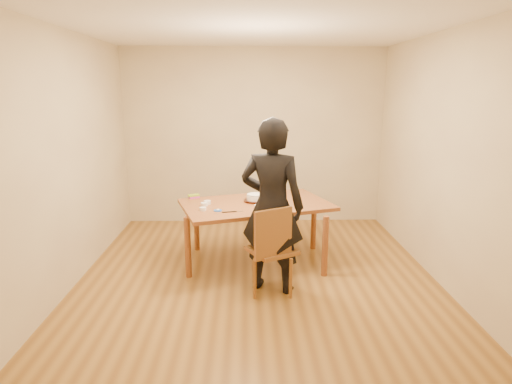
{
  "coord_description": "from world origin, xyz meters",
  "views": [
    {
      "loc": [
        -0.11,
        -4.4,
        2.09
      ],
      "look_at": [
        -0.01,
        0.5,
        0.9
      ],
      "focal_mm": 30.0,
      "sensor_mm": 36.0,
      "label": 1
    }
  ],
  "objects_px": {
    "dining_table": "(256,205)",
    "cake": "(255,197)",
    "cake_plate": "(255,201)",
    "person": "(272,206)",
    "dining_chair": "(272,250)"
  },
  "relations": [
    {
      "from": "dining_table",
      "to": "cake",
      "type": "bearing_deg",
      "value": 82.12
    },
    {
      "from": "cake_plate",
      "to": "person",
      "type": "xyz_separation_m",
      "value": [
        0.16,
        -0.81,
        0.15
      ]
    },
    {
      "from": "person",
      "to": "cake",
      "type": "bearing_deg",
      "value": -60.04
    },
    {
      "from": "cake_plate",
      "to": "person",
      "type": "height_order",
      "value": "person"
    },
    {
      "from": "cake",
      "to": "cake_plate",
      "type": "bearing_deg",
      "value": 0.0
    },
    {
      "from": "dining_table",
      "to": "cake",
      "type": "relative_size",
      "value": 8.88
    },
    {
      "from": "dining_chair",
      "to": "cake_plate",
      "type": "height_order",
      "value": "cake_plate"
    },
    {
      "from": "dining_chair",
      "to": "cake_plate",
      "type": "xyz_separation_m",
      "value": [
        -0.16,
        0.85,
        0.31
      ]
    },
    {
      "from": "dining_table",
      "to": "cake",
      "type": "xyz_separation_m",
      "value": [
        -0.01,
        0.08,
        0.07
      ]
    },
    {
      "from": "cake_plate",
      "to": "cake",
      "type": "distance_m",
      "value": 0.04
    },
    {
      "from": "person",
      "to": "dining_table",
      "type": "bearing_deg",
      "value": -59.88
    },
    {
      "from": "dining_table",
      "to": "cake_plate",
      "type": "xyz_separation_m",
      "value": [
        -0.01,
        0.08,
        0.03
      ]
    },
    {
      "from": "dining_chair",
      "to": "person",
      "type": "relative_size",
      "value": 0.23
    },
    {
      "from": "dining_chair",
      "to": "person",
      "type": "xyz_separation_m",
      "value": [
        -0.0,
        0.05,
        0.46
      ]
    },
    {
      "from": "dining_table",
      "to": "person",
      "type": "xyz_separation_m",
      "value": [
        0.15,
        -0.73,
        0.18
      ]
    }
  ]
}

